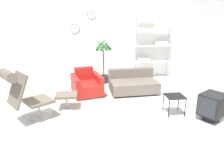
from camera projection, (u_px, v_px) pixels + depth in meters
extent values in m
plane|color=silver|center=(97.00, 112.00, 5.10)|extent=(12.00, 12.00, 0.00)
cube|color=white|center=(93.00, 38.00, 7.39)|extent=(12.00, 0.06, 2.80)
cylinder|color=black|center=(75.00, 29.00, 7.20)|extent=(0.31, 0.01, 0.31)
cylinder|color=white|center=(75.00, 29.00, 7.19)|extent=(0.29, 0.02, 0.29)
cube|color=black|center=(75.00, 27.00, 7.17)|extent=(0.01, 0.01, 0.09)
cylinder|color=black|center=(91.00, 15.00, 7.12)|extent=(0.27, 0.01, 0.27)
cylinder|color=white|center=(91.00, 15.00, 7.12)|extent=(0.25, 0.02, 0.25)
cube|color=black|center=(91.00, 14.00, 7.09)|extent=(0.01, 0.01, 0.08)
cylinder|color=#BCB29E|center=(101.00, 112.00, 5.10)|extent=(2.29, 2.29, 0.01)
cylinder|color=#BCBCC1|center=(40.00, 117.00, 4.85)|extent=(0.61, 0.61, 0.02)
cylinder|color=#BCBCC1|center=(39.00, 110.00, 4.79)|extent=(0.06, 0.06, 0.34)
cube|color=#6B6051|center=(38.00, 101.00, 4.73)|extent=(0.76, 0.77, 0.06)
cube|color=#6B6051|center=(17.00, 90.00, 4.36)|extent=(0.60, 0.65, 0.66)
cylinder|color=#6B6051|center=(7.00, 76.00, 4.17)|extent=(0.47, 0.54, 0.20)
cylinder|color=#BCBCC1|center=(67.00, 108.00, 5.29)|extent=(0.36, 0.36, 0.02)
cylinder|color=#BCBCC1|center=(67.00, 102.00, 5.24)|extent=(0.05, 0.05, 0.30)
cube|color=#6B6051|center=(66.00, 95.00, 5.19)|extent=(0.51, 0.43, 0.06)
cube|color=silver|center=(87.00, 94.00, 6.17)|extent=(0.77, 0.82, 0.06)
cube|color=red|center=(87.00, 87.00, 6.11)|extent=(0.70, 0.94, 0.31)
cube|color=red|center=(84.00, 73.00, 6.30)|extent=(0.55, 0.30, 0.36)
cube|color=red|center=(98.00, 83.00, 6.18)|extent=(0.32, 0.85, 0.50)
cube|color=red|center=(75.00, 85.00, 5.98)|extent=(0.32, 0.85, 0.50)
cube|color=black|center=(133.00, 91.00, 6.37)|extent=(1.25, 0.82, 0.05)
cube|color=#70665B|center=(133.00, 85.00, 6.31)|extent=(1.40, 0.96, 0.30)
cube|color=#70665B|center=(131.00, 73.00, 6.54)|extent=(1.35, 0.29, 0.28)
cube|color=black|center=(175.00, 96.00, 4.89)|extent=(0.41, 0.41, 0.02)
cylinder|color=black|center=(169.00, 109.00, 4.76)|extent=(0.02, 0.02, 0.43)
cylinder|color=black|center=(185.00, 108.00, 4.80)|extent=(0.02, 0.02, 0.43)
cylinder|color=black|center=(163.00, 102.00, 5.11)|extent=(0.02, 0.02, 0.43)
cylinder|color=black|center=(179.00, 102.00, 5.15)|extent=(0.02, 0.02, 0.43)
cylinder|color=black|center=(211.00, 117.00, 4.73)|extent=(0.34, 0.34, 0.12)
cube|color=black|center=(213.00, 104.00, 4.63)|extent=(0.66, 0.65, 0.47)
cube|color=#282D33|center=(207.00, 108.00, 4.48)|extent=(0.22, 0.34, 0.41)
cylinder|color=#333338|center=(104.00, 79.00, 7.19)|extent=(0.31, 0.31, 0.24)
cylinder|color=#382819|center=(104.00, 76.00, 7.16)|extent=(0.29, 0.29, 0.02)
cylinder|color=brown|center=(104.00, 63.00, 7.02)|extent=(0.04, 0.04, 0.86)
cone|color=#2D6B33|center=(107.00, 47.00, 6.89)|extent=(0.15, 0.33, 0.24)
cone|color=#2D6B33|center=(105.00, 45.00, 6.95)|extent=(0.31, 0.24, 0.30)
cone|color=#2D6B33|center=(102.00, 43.00, 6.98)|extent=(0.41, 0.18, 0.40)
cone|color=#2D6B33|center=(99.00, 47.00, 6.90)|extent=(0.24, 0.36, 0.24)
cone|color=#2D6B33|center=(99.00, 45.00, 6.76)|extent=(0.25, 0.36, 0.37)
cone|color=#2D6B33|center=(103.00, 45.00, 6.68)|extent=(0.39, 0.17, 0.40)
cone|color=#2D6B33|center=(107.00, 45.00, 6.75)|extent=(0.34, 0.34, 0.36)
cylinder|color=#BCBCC1|center=(135.00, 49.00, 7.55)|extent=(0.03, 0.03, 2.04)
cylinder|color=#BCBCC1|center=(168.00, 48.00, 7.67)|extent=(0.03, 0.03, 2.04)
cube|color=white|center=(152.00, 61.00, 7.64)|extent=(1.25, 0.28, 0.02)
cube|color=white|center=(153.00, 46.00, 7.46)|extent=(1.25, 0.28, 0.02)
cube|color=white|center=(154.00, 28.00, 7.28)|extent=(1.25, 0.28, 0.02)
cube|color=beige|center=(144.00, 60.00, 7.57)|extent=(0.42, 0.24, 0.11)
cube|color=silver|center=(161.00, 43.00, 7.46)|extent=(0.41, 0.24, 0.13)
cube|color=#B7B2A8|center=(147.00, 25.00, 7.21)|extent=(0.50, 0.24, 0.16)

